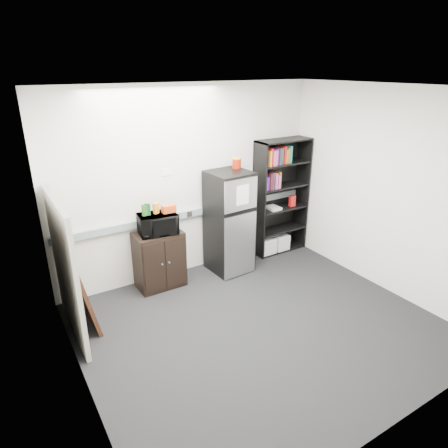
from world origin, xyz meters
name	(u,v)px	position (x,y,z in m)	size (l,w,h in m)	color
floor	(260,326)	(0.00, 0.00, 0.00)	(4.00, 4.00, 0.00)	black
wall_back	(190,183)	(0.00, 1.75, 1.35)	(4.00, 0.02, 2.70)	silver
wall_right	(386,192)	(2.00, 0.00, 1.35)	(0.02, 3.50, 2.70)	silver
wall_left	(71,267)	(-2.00, 0.00, 1.35)	(0.02, 3.50, 2.70)	silver
ceiling	(270,88)	(0.00, 0.00, 2.70)	(4.00, 3.50, 0.02)	white
electrical_raceway	(192,213)	(0.00, 1.72, 0.90)	(3.92, 0.05, 0.10)	gray
wall_note	(166,172)	(-0.35, 1.74, 1.55)	(0.14, 0.00, 0.10)	white
bookshelf	(280,195)	(1.51, 1.57, 0.97)	(0.90, 0.34, 1.85)	black
cubicle_partition	(65,269)	(-1.90, 1.08, 0.81)	(0.06, 1.30, 1.62)	#A9A396
cabinet	(160,260)	(-0.63, 1.50, 0.40)	(0.64, 0.43, 0.80)	black
microwave	(158,224)	(-0.63, 1.48, 0.94)	(0.50, 0.34, 0.28)	black
snack_box_a	(145,210)	(-0.78, 1.52, 1.15)	(0.07, 0.05, 0.15)	#1D5819
snack_box_b	(148,209)	(-0.74, 1.52, 1.15)	(0.07, 0.05, 0.15)	#0D3B1C
snack_box_c	(156,208)	(-0.62, 1.52, 1.15)	(0.07, 0.05, 0.14)	orange
snack_bag	(169,209)	(-0.46, 1.47, 1.13)	(0.18, 0.10, 0.10)	#C24013
refrigerator	(230,222)	(0.46, 1.42, 0.76)	(0.60, 0.63, 1.52)	black
coffee_can	(237,162)	(0.66, 1.55, 1.60)	(0.13, 0.13, 0.17)	#9C1807
framed_poster	(79,286)	(-1.77, 1.18, 0.50)	(0.24, 0.78, 0.99)	black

